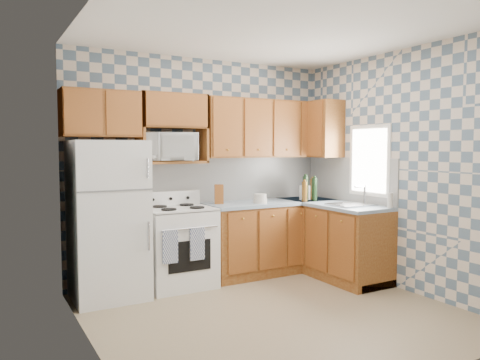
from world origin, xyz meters
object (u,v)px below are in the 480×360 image
at_px(microwave, 170,147).
at_px(electric_kettle, 305,193).
at_px(stove_body, 178,248).
at_px(refrigerator, 108,220).

xyz_separation_m(microwave, electric_kettle, (1.81, -0.21, -0.60)).
distance_m(stove_body, electric_kettle, 1.86).
xyz_separation_m(refrigerator, electric_kettle, (2.57, -0.03, 0.17)).
distance_m(microwave, electric_kettle, 1.92).
relative_size(refrigerator, electric_kettle, 8.97).
bearing_deg(electric_kettle, microwave, 173.31).
relative_size(stove_body, electric_kettle, 4.81).
bearing_deg(refrigerator, microwave, 13.18).
xyz_separation_m(stove_body, electric_kettle, (1.77, -0.06, 0.56)).
height_order(refrigerator, microwave, microwave).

